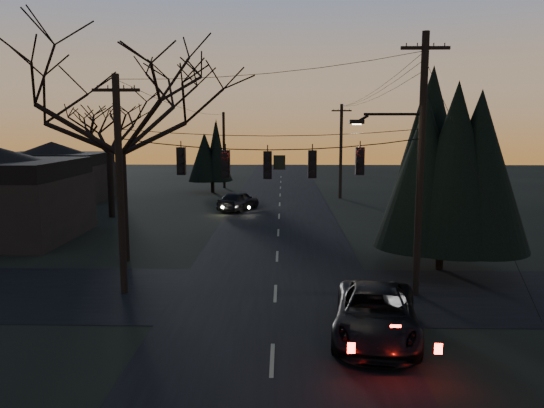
{
  "coord_description": "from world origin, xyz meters",
  "views": [
    {
      "loc": [
        0.3,
        -10.16,
        6.57
      ],
      "look_at": [
        -0.11,
        9.02,
        3.73
      ],
      "focal_mm": 35.0,
      "sensor_mm": 36.0,
      "label": 1
    }
  ],
  "objects_px": {
    "utility_pole_far_r": "(340,198)",
    "utility_pole_right": "(415,295)",
    "utility_pole_left": "(125,293)",
    "utility_pole_far_l": "(224,188)",
    "evergreen_right": "(444,169)",
    "sedan_oncoming_a": "(238,201)",
    "suv_near": "(376,314)",
    "bare_tree_left": "(119,110)"
  },
  "relations": [
    {
      "from": "utility_pole_right",
      "to": "sedan_oncoming_a",
      "type": "distance_m",
      "value": 22.46
    },
    {
      "from": "utility_pole_right",
      "to": "evergreen_right",
      "type": "bearing_deg",
      "value": 62.1
    },
    {
      "from": "utility_pole_far_r",
      "to": "suv_near",
      "type": "relative_size",
      "value": 1.55
    },
    {
      "from": "bare_tree_left",
      "to": "evergreen_right",
      "type": "distance_m",
      "value": 15.26
    },
    {
      "from": "utility_pole_far_r",
      "to": "sedan_oncoming_a",
      "type": "distance_m",
      "value": 11.39
    },
    {
      "from": "utility_pole_far_l",
      "to": "bare_tree_left",
      "type": "bearing_deg",
      "value": -92.7
    },
    {
      "from": "bare_tree_left",
      "to": "sedan_oncoming_a",
      "type": "bearing_deg",
      "value": 74.77
    },
    {
      "from": "utility_pole_left",
      "to": "evergreen_right",
      "type": "relative_size",
      "value": 1.05
    },
    {
      "from": "utility_pole_far_r",
      "to": "suv_near",
      "type": "bearing_deg",
      "value": -94.07
    },
    {
      "from": "utility_pole_far_l",
      "to": "evergreen_right",
      "type": "relative_size",
      "value": 0.99
    },
    {
      "from": "utility_pole_far_l",
      "to": "suv_near",
      "type": "xyz_separation_m",
      "value": [
        9.2,
        -40.29,
        0.76
      ]
    },
    {
      "from": "suv_near",
      "to": "utility_pole_left",
      "type": "bearing_deg",
      "value": 163.9
    },
    {
      "from": "evergreen_right",
      "to": "suv_near",
      "type": "xyz_separation_m",
      "value": [
        -4.32,
        -8.1,
        -3.88
      ]
    },
    {
      "from": "utility_pole_far_r",
      "to": "utility_pole_left",
      "type": "bearing_deg",
      "value": -112.33
    },
    {
      "from": "evergreen_right",
      "to": "suv_near",
      "type": "bearing_deg",
      "value": -118.07
    },
    {
      "from": "utility_pole_right",
      "to": "utility_pole_far_r",
      "type": "height_order",
      "value": "utility_pole_right"
    },
    {
      "from": "utility_pole_far_l",
      "to": "utility_pole_left",
      "type": "bearing_deg",
      "value": -90.0
    },
    {
      "from": "bare_tree_left",
      "to": "evergreen_right",
      "type": "bearing_deg",
      "value": -4.69
    },
    {
      "from": "utility_pole_right",
      "to": "utility_pole_far_r",
      "type": "relative_size",
      "value": 1.18
    },
    {
      "from": "utility_pole_far_r",
      "to": "utility_pole_right",
      "type": "bearing_deg",
      "value": -90.0
    },
    {
      "from": "sedan_oncoming_a",
      "to": "utility_pole_far_r",
      "type": "bearing_deg",
      "value": -118.39
    },
    {
      "from": "utility_pole_far_r",
      "to": "sedan_oncoming_a",
      "type": "height_order",
      "value": "utility_pole_far_r"
    },
    {
      "from": "utility_pole_right",
      "to": "bare_tree_left",
      "type": "relative_size",
      "value": 0.96
    },
    {
      "from": "utility_pole_right",
      "to": "bare_tree_left",
      "type": "bearing_deg",
      "value": 158.74
    },
    {
      "from": "utility_pole_far_l",
      "to": "suv_near",
      "type": "bearing_deg",
      "value": -77.14
    },
    {
      "from": "sedan_oncoming_a",
      "to": "utility_pole_right",
      "type": "bearing_deg",
      "value": 134.38
    },
    {
      "from": "utility_pole_left",
      "to": "utility_pole_far_l",
      "type": "distance_m",
      "value": 36.0
    },
    {
      "from": "utility_pole_right",
      "to": "bare_tree_left",
      "type": "xyz_separation_m",
      "value": [
        -12.96,
        5.04,
        7.3
      ]
    },
    {
      "from": "utility_pole_left",
      "to": "evergreen_right",
      "type": "bearing_deg",
      "value": 15.76
    },
    {
      "from": "utility_pole_far_l",
      "to": "evergreen_right",
      "type": "xyz_separation_m",
      "value": [
        13.52,
        -32.19,
        4.65
      ]
    },
    {
      "from": "utility_pole_far_r",
      "to": "utility_pole_far_l",
      "type": "xyz_separation_m",
      "value": [
        -11.5,
        8.0,
        0.0
      ]
    },
    {
      "from": "utility_pole_left",
      "to": "utility_pole_far_l",
      "type": "relative_size",
      "value": 1.06
    },
    {
      "from": "utility_pole_far_l",
      "to": "utility_pole_right",
      "type": "bearing_deg",
      "value": -72.28
    },
    {
      "from": "utility_pole_far_r",
      "to": "suv_near",
      "type": "xyz_separation_m",
      "value": [
        -2.3,
        -32.29,
        0.76
      ]
    },
    {
      "from": "utility_pole_far_l",
      "to": "bare_tree_left",
      "type": "height_order",
      "value": "bare_tree_left"
    },
    {
      "from": "utility_pole_far_r",
      "to": "evergreen_right",
      "type": "height_order",
      "value": "evergreen_right"
    },
    {
      "from": "utility_pole_far_r",
      "to": "sedan_oncoming_a",
      "type": "relative_size",
      "value": 1.87
    },
    {
      "from": "sedan_oncoming_a",
      "to": "utility_pole_far_l",
      "type": "bearing_deg",
      "value": -58.06
    },
    {
      "from": "utility_pole_left",
      "to": "sedan_oncoming_a",
      "type": "bearing_deg",
      "value": 82.29
    },
    {
      "from": "utility_pole_right",
      "to": "utility_pole_far_l",
      "type": "distance_m",
      "value": 37.79
    },
    {
      "from": "utility_pole_left",
      "to": "suv_near",
      "type": "distance_m",
      "value": 10.18
    },
    {
      "from": "utility_pole_far_l",
      "to": "bare_tree_left",
      "type": "distance_m",
      "value": 31.84
    }
  ]
}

